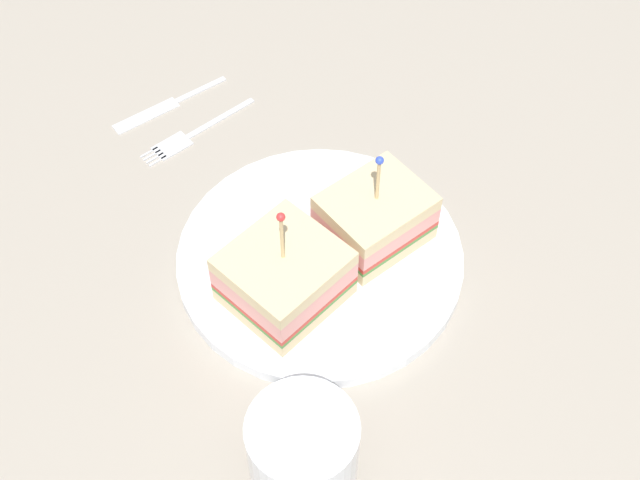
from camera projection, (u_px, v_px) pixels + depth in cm
name	position (u px, v px, depth cm)	size (l,w,h in cm)	color
ground_plane	(320.00, 269.00, 76.69)	(103.83, 103.83, 2.00)	#9E9384
plate	(320.00, 258.00, 75.40)	(25.02, 25.02, 1.24)	white
sandwich_half_front	(284.00, 276.00, 70.13)	(11.11, 11.40, 10.76)	beige
sandwich_half_back	(375.00, 217.00, 74.03)	(9.17, 10.21, 10.20)	beige
drink_glass	(303.00, 465.00, 59.55)	(7.55, 7.55, 10.65)	silver
fork	(187.00, 137.00, 84.98)	(5.21, 12.90, 0.35)	silver
knife	(164.00, 106.00, 87.59)	(4.10, 12.77, 0.35)	silver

